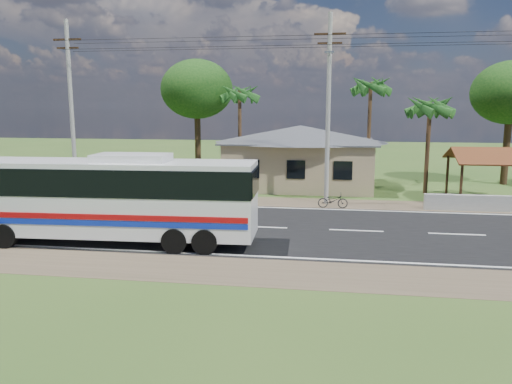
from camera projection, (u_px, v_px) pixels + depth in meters
ground at (261, 227)px, 24.03m from camera, size 120.00×120.00×0.00m
road at (261, 227)px, 24.02m from camera, size 120.00×16.00×0.03m
house at (300, 150)px, 36.08m from camera, size 12.40×10.00×5.00m
waiting_shed at (495, 157)px, 29.90m from camera, size 5.20×4.48×3.35m
concrete_barrier at (490, 203)px, 27.62m from camera, size 7.00×0.30×0.90m
utility_poles at (323, 106)px, 28.96m from camera, size 32.80×2.22×11.00m
palm_near at (430, 107)px, 32.35m from camera, size 2.80×2.80×6.70m
palm_mid at (371, 87)px, 37.01m from camera, size 2.80×2.80×8.20m
palm_far at (240, 94)px, 39.06m from camera, size 2.80×2.80×7.70m
tree_behind_house at (197, 90)px, 41.53m from camera, size 6.00×6.00×9.61m
tree_behind_shed at (511, 93)px, 36.09m from camera, size 5.60×5.60×9.02m
coach_bus at (110, 193)px, 20.93m from camera, size 12.43×3.13×3.83m
motorcycle at (333, 200)px, 28.51m from camera, size 1.70×0.62×0.89m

